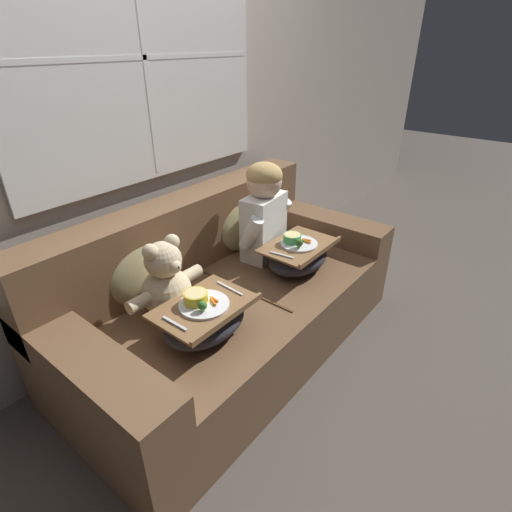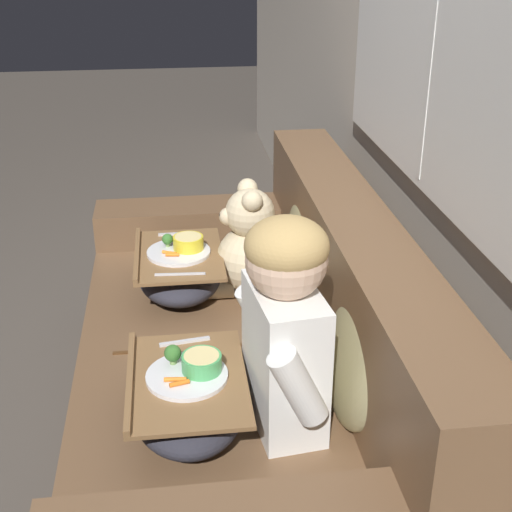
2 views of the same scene
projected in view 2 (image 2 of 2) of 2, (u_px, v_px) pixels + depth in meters
ground_plane at (235, 447)px, 2.46m from camera, size 14.00×14.00×0.00m
wall_back_with_window at (449, 54)px, 1.97m from camera, size 8.00×0.08×2.60m
couch at (255, 374)px, 2.34m from camera, size 1.98×0.99×0.84m
throw_pillow_behind_child at (360, 353)px, 1.89m from camera, size 0.41×0.20×0.43m
throw_pillow_behind_teddy at (305, 237)px, 2.58m from camera, size 0.42×0.20×0.43m
child_figure at (285, 316)px, 1.81m from camera, size 0.43×0.22×0.59m
teddy_bear at (248, 246)px, 2.57m from camera, size 0.44×0.30×0.41m
lap_tray_child at (188, 400)px, 1.89m from camera, size 0.44×0.31×0.22m
lap_tray_teddy at (180, 272)px, 2.58m from camera, size 0.44×0.31×0.22m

